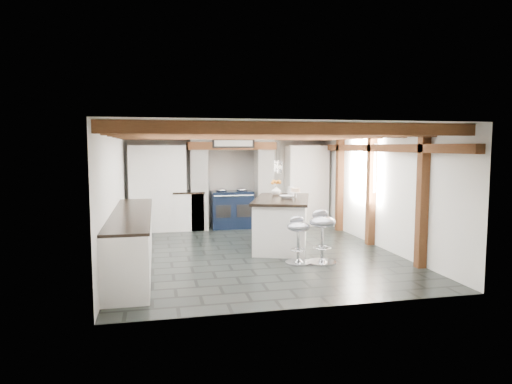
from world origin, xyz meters
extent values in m
plane|color=black|center=(0.00, 0.00, 0.00)|extent=(6.00, 6.00, 0.00)
plane|color=white|center=(0.00, 3.00, 1.15)|extent=(5.00, 0.00, 5.00)
plane|color=white|center=(-2.50, 0.00, 1.15)|extent=(0.00, 6.00, 6.00)
plane|color=white|center=(2.50, 0.00, 1.15)|extent=(0.00, 6.00, 6.00)
plane|color=white|center=(0.00, 0.00, 2.30)|extent=(6.00, 6.00, 0.00)
cube|color=white|center=(-0.80, 2.70, 0.95)|extent=(0.40, 0.60, 1.90)
cube|color=white|center=(0.80, 2.70, 0.95)|extent=(0.40, 0.60, 1.90)
cube|color=brown|center=(0.00, 2.70, 1.99)|extent=(2.10, 0.65, 0.18)
cube|color=white|center=(0.00, 2.70, 2.15)|extent=(2.00, 0.60, 0.31)
cube|color=black|center=(0.00, 2.38, 2.05)|extent=(1.00, 0.03, 0.22)
cube|color=silver|center=(0.00, 2.36, 2.05)|extent=(0.90, 0.01, 0.14)
cube|color=white|center=(-1.75, 2.70, 1.00)|extent=(1.30, 0.58, 2.00)
cube|color=white|center=(1.90, 2.70, 1.00)|extent=(1.00, 0.58, 2.00)
cube|color=white|center=(-2.20, -0.60, 0.44)|extent=(0.60, 3.80, 0.88)
cube|color=black|center=(-2.20, -0.60, 0.90)|extent=(0.64, 3.80, 0.04)
cube|color=white|center=(-1.05, 2.70, 0.44)|extent=(0.70, 0.60, 0.88)
cube|color=black|center=(-1.05, 2.70, 0.90)|extent=(0.74, 0.64, 0.04)
cube|color=brown|center=(2.42, 0.00, 1.95)|extent=(0.15, 5.80, 0.14)
plane|color=white|center=(2.48, 0.60, 1.55)|extent=(0.00, 0.90, 0.90)
cube|color=brown|center=(0.00, -2.60, 2.21)|extent=(5.00, 0.16, 0.16)
cube|color=brown|center=(0.00, -1.73, 2.21)|extent=(5.00, 0.16, 0.16)
cube|color=brown|center=(0.00, -0.87, 2.21)|extent=(5.00, 0.16, 0.16)
cube|color=brown|center=(0.00, 0.00, 2.21)|extent=(5.00, 0.16, 0.16)
cube|color=brown|center=(0.00, 0.87, 2.21)|extent=(5.00, 0.16, 0.16)
cube|color=brown|center=(0.00, 1.73, 2.21)|extent=(5.00, 0.16, 0.16)
cube|color=brown|center=(0.00, 2.60, 2.21)|extent=(5.00, 0.16, 0.16)
cube|color=brown|center=(2.42, -1.60, 1.15)|extent=(0.15, 0.15, 2.30)
cube|color=brown|center=(2.42, 0.20, 1.15)|extent=(0.15, 0.15, 2.30)
cube|color=brown|center=(2.42, 1.80, 1.15)|extent=(0.15, 0.15, 2.30)
cylinder|color=black|center=(0.45, -0.05, 1.93)|extent=(0.01, 0.01, 0.56)
cylinder|color=white|center=(0.45, -0.05, 1.60)|extent=(0.09, 0.09, 0.22)
cylinder|color=black|center=(0.50, 0.25, 1.93)|extent=(0.01, 0.01, 0.56)
cylinder|color=white|center=(0.50, 0.25, 1.60)|extent=(0.09, 0.09, 0.22)
cylinder|color=black|center=(0.55, 0.55, 1.93)|extent=(0.01, 0.01, 0.56)
cylinder|color=white|center=(0.55, 0.55, 1.60)|extent=(0.09, 0.09, 0.22)
cube|color=black|center=(0.00, 2.68, 0.45)|extent=(1.00, 0.60, 0.90)
ellipsoid|color=silver|center=(-0.25, 2.68, 0.93)|extent=(0.28, 0.28, 0.11)
ellipsoid|color=silver|center=(0.25, 2.68, 0.93)|extent=(0.28, 0.28, 0.11)
cylinder|color=silver|center=(0.00, 2.36, 0.82)|extent=(0.95, 0.03, 0.03)
cube|color=black|center=(-0.25, 2.38, 0.45)|extent=(0.35, 0.02, 0.30)
cube|color=black|center=(0.25, 2.38, 0.45)|extent=(0.35, 0.02, 0.30)
cube|color=white|center=(0.62, 0.38, 0.46)|extent=(1.52, 2.09, 0.92)
cube|color=black|center=(0.62, 0.38, 0.95)|extent=(1.62, 2.19, 0.05)
imported|color=white|center=(0.64, 0.92, 1.07)|extent=(0.24, 0.24, 0.20)
ellipsoid|color=#C46D1B|center=(0.64, 0.92, 1.23)|extent=(0.21, 0.21, 0.13)
cylinder|color=white|center=(0.89, 0.67, 1.07)|extent=(0.13, 0.13, 0.19)
imported|color=white|center=(0.68, 0.24, 1.01)|extent=(0.35, 0.35, 0.07)
cylinder|color=white|center=(0.88, 0.34, 1.02)|extent=(0.05, 0.05, 0.10)
cylinder|color=white|center=(0.88, 0.34, 1.08)|extent=(0.23, 0.23, 0.02)
cylinder|color=#D3AF8D|center=(0.88, 0.34, 1.13)|extent=(0.18, 0.18, 0.07)
cylinder|color=silver|center=(0.94, -1.00, 0.02)|extent=(0.49, 0.49, 0.03)
cone|color=silver|center=(0.94, -1.00, 0.07)|extent=(0.22, 0.22, 0.09)
cylinder|color=silver|center=(0.94, -1.00, 0.37)|extent=(0.06, 0.06, 0.61)
torus|color=silver|center=(0.94, -1.00, 0.27)|extent=(0.31, 0.31, 0.02)
ellipsoid|color=gray|center=(0.94, -1.00, 0.71)|extent=(0.52, 0.52, 0.20)
ellipsoid|color=gray|center=(0.92, -0.89, 0.82)|extent=(0.33, 0.18, 0.17)
cylinder|color=silver|center=(0.54, -0.92, 0.01)|extent=(0.43, 0.43, 0.03)
cone|color=silver|center=(0.54, -0.92, 0.06)|extent=(0.20, 0.20, 0.08)
cylinder|color=silver|center=(0.54, -0.92, 0.33)|extent=(0.05, 0.05, 0.54)
torus|color=silver|center=(0.54, -0.92, 0.24)|extent=(0.28, 0.28, 0.02)
ellipsoid|color=gray|center=(0.54, -0.92, 0.63)|extent=(0.50, 0.50, 0.18)
ellipsoid|color=gray|center=(0.51, -0.83, 0.73)|extent=(0.30, 0.19, 0.15)
camera|label=1|loc=(-1.80, -8.18, 1.99)|focal=32.00mm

